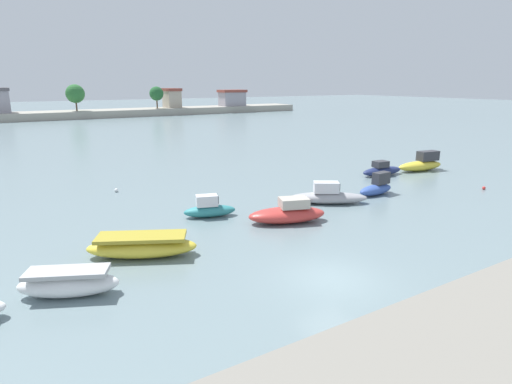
{
  "coord_description": "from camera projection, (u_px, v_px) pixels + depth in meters",
  "views": [
    {
      "loc": [
        -11.63,
        -12.65,
        8.34
      ],
      "look_at": [
        2.7,
        10.71,
        1.17
      ],
      "focal_mm": 29.58,
      "sensor_mm": 36.0,
      "label": 1
    }
  ],
  "objects": [
    {
      "name": "distant_shoreline",
      "position": [
        52.0,
        111.0,
        97.09
      ],
      "size": [
        130.36,
        9.17,
        8.59
      ],
      "color": "#9E998C",
      "rests_on": "ground"
    },
    {
      "name": "moored_boat_5",
      "position": [
        328.0,
        196.0,
        29.81
      ],
      "size": [
        5.45,
        4.23,
        1.54
      ],
      "rotation": [
        0.0,
        0.0,
        -0.56
      ],
      "color": "#9E9EA3",
      "rests_on": "ground"
    },
    {
      "name": "moored_boat_8",
      "position": [
        422.0,
        164.0,
        40.83
      ],
      "size": [
        5.29,
        2.18,
        1.86
      ],
      "rotation": [
        0.0,
        0.0,
        -0.13
      ],
      "color": "yellow",
      "rests_on": "ground"
    },
    {
      "name": "mooring_buoy_3",
      "position": [
        116.0,
        190.0,
        32.91
      ],
      "size": [
        0.29,
        0.29,
        0.29
      ],
      "primitive_type": "sphere",
      "color": "white",
      "rests_on": "ground"
    },
    {
      "name": "mooring_buoy_0",
      "position": [
        377.0,
        168.0,
        41.46
      ],
      "size": [
        0.26,
        0.26,
        0.26
      ],
      "primitive_type": "sphere",
      "color": "red",
      "rests_on": "ground"
    },
    {
      "name": "moored_boat_3",
      "position": [
        209.0,
        209.0,
        26.81
      ],
      "size": [
        3.5,
        2.09,
        1.43
      ],
      "rotation": [
        0.0,
        0.0,
        -0.31
      ],
      "color": "teal",
      "rests_on": "ground"
    },
    {
      "name": "mooring_buoy_1",
      "position": [
        484.0,
        188.0,
        33.65
      ],
      "size": [
        0.26,
        0.26,
        0.26
      ],
      "primitive_type": "sphere",
      "color": "red",
      "rests_on": "ground"
    },
    {
      "name": "moored_boat_2",
      "position": [
        142.0,
        246.0,
        20.7
      ],
      "size": [
        5.57,
        4.01,
        1.1
      ],
      "rotation": [
        0.0,
        0.0,
        -0.47
      ],
      "color": "yellow",
      "rests_on": "ground"
    },
    {
      "name": "moored_boat_4",
      "position": [
        288.0,
        213.0,
        25.76
      ],
      "size": [
        5.15,
        3.35,
        1.51
      ],
      "rotation": [
        0.0,
        0.0,
        -0.34
      ],
      "color": "#C63833",
      "rests_on": "ground"
    },
    {
      "name": "moored_boat_1",
      "position": [
        68.0,
        283.0,
        16.87
      ],
      "size": [
        4.16,
        2.91,
        1.11
      ],
      "rotation": [
        0.0,
        0.0,
        -0.44
      ],
      "color": "white",
      "rests_on": "ground"
    },
    {
      "name": "moored_boat_7",
      "position": [
        382.0,
        170.0,
        38.7
      ],
      "size": [
        4.45,
        1.63,
        1.36
      ],
      "rotation": [
        0.0,
        0.0,
        -0.08
      ],
      "color": "navy",
      "rests_on": "ground"
    },
    {
      "name": "moored_boat_6",
      "position": [
        377.0,
        187.0,
        32.13
      ],
      "size": [
        3.43,
        1.4,
        1.67
      ],
      "rotation": [
        0.0,
        0.0,
        0.08
      ],
      "color": "#3856A8",
      "rests_on": "ground"
    },
    {
      "name": "ground_plane",
      "position": [
        331.0,
        279.0,
        18.42
      ],
      "size": [
        400.0,
        400.0,
        0.0
      ],
      "primitive_type": "plane",
      "color": "slate"
    }
  ]
}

